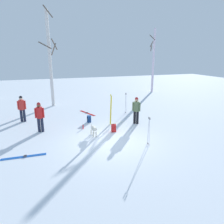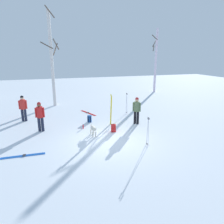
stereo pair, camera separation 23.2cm
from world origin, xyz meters
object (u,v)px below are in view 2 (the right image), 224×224
(backpack_1, at_px, (113,128))
(ski_pair_planted_0, at_px, (111,110))
(birch_tree_3, at_px, (156,60))
(water_bottle_0, at_px, (83,127))
(dog, at_px, (93,129))
(ski_poles_0, at_px, (148,131))
(person_1, at_px, (40,115))
(birch_tree_2, at_px, (52,59))
(ski_poles_1, at_px, (127,103))
(person_2, at_px, (137,109))
(ski_pair_lying_1, at_px, (88,113))
(backpack_0, at_px, (90,119))
(person_0, at_px, (23,107))
(ski_pair_lying_0, at_px, (23,156))

(backpack_1, bearing_deg, ski_pair_planted_0, 79.03)
(backpack_1, xyz_separation_m, birch_tree_3, (8.61, 10.90, 3.41))
(water_bottle_0, bearing_deg, ski_pair_planted_0, 5.13)
(dog, xyz_separation_m, ski_poles_0, (2.21, -1.99, 0.37))
(person_1, xyz_separation_m, birch_tree_2, (1.05, 6.15, 2.95))
(person_1, xyz_separation_m, ski_pair_planted_0, (4.15, -0.14, -0.02))
(ski_poles_0, relative_size, ski_poles_1, 0.92)
(person_2, height_order, ski_pair_lying_1, person_2)
(person_1, bearing_deg, water_bottle_0, -7.25)
(ski_poles_1, height_order, backpack_0, ski_poles_1)
(person_1, xyz_separation_m, ski_pair_lying_1, (3.30, 2.91, -0.97))
(person_0, distance_m, backpack_1, 6.24)
(water_bottle_0, xyz_separation_m, birch_tree_2, (-1.31, 6.45, 3.80))
(person_0, xyz_separation_m, person_2, (6.81, -2.75, 0.00))
(backpack_1, bearing_deg, water_bottle_0, 145.96)
(water_bottle_0, bearing_deg, person_0, 142.98)
(person_1, bearing_deg, ski_pair_planted_0, -1.93)
(backpack_0, distance_m, birch_tree_3, 13.40)
(ski_poles_1, bearing_deg, dog, -133.23)
(person_2, bearing_deg, ski_poles_1, 83.04)
(person_1, distance_m, ski_pair_lying_0, 3.16)
(person_0, relative_size, backpack_1, 3.90)
(ski_poles_1, relative_size, water_bottle_0, 6.00)
(ski_pair_lying_1, height_order, backpack_1, backpack_1)
(person_0, distance_m, ski_poles_0, 8.39)
(person_2, bearing_deg, backpack_1, -153.68)
(ski_pair_lying_1, xyz_separation_m, ski_poles_1, (2.72, -0.94, 0.81))
(dog, height_order, backpack_0, dog)
(ski_poles_0, distance_m, birch_tree_3, 15.43)
(person_0, bearing_deg, backpack_1, -36.12)
(ski_poles_1, bearing_deg, person_1, -161.91)
(person_2, relative_size, ski_pair_lying_1, 0.96)
(person_0, bearing_deg, dog, -45.63)
(ski_pair_lying_1, relative_size, ski_poles_0, 1.27)
(dog, bearing_deg, birch_tree_3, 48.56)
(backpack_1, distance_m, birch_tree_3, 14.30)
(dog, bearing_deg, birch_tree_2, 102.01)
(person_2, height_order, water_bottle_0, person_2)
(ski_poles_1, height_order, birch_tree_3, birch_tree_3)
(ski_pair_lying_0, distance_m, birch_tree_3, 18.54)
(backpack_0, bearing_deg, ski_poles_1, 20.98)
(person_0, xyz_separation_m, backpack_1, (5.00, -3.65, -0.77))
(person_2, relative_size, backpack_1, 3.90)
(backpack_0, height_order, water_bottle_0, backpack_0)
(ski_poles_0, distance_m, birch_tree_2, 10.92)
(birch_tree_2, xyz_separation_m, birch_tree_3, (11.47, 3.40, -0.30))
(ski_pair_planted_0, relative_size, backpack_0, 4.39)
(person_0, distance_m, water_bottle_0, 4.40)
(birch_tree_2, bearing_deg, dog, -77.99)
(ski_pair_lying_1, height_order, water_bottle_0, water_bottle_0)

